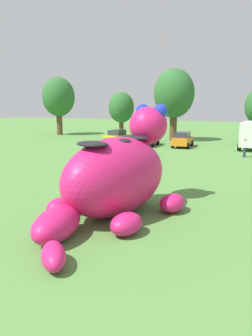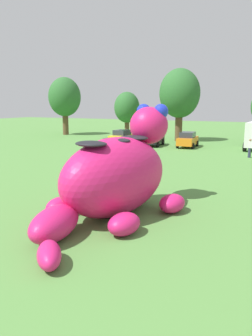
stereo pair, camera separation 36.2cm
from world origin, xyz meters
name	(u,v)px [view 2 (the right image)]	position (x,y,z in m)	size (l,w,h in m)	color
ground_plane	(121,208)	(0.00, 0.00, 0.00)	(160.00, 160.00, 0.00)	#568E42
giant_inflatable_creature	(116,175)	(0.16, -0.75, 1.76)	(5.48, 9.63, 4.80)	#E01E6B
car_yellow	(123,137)	(-11.30, 22.22, 0.86)	(2.09, 4.18, 1.72)	yellow
car_black	(153,138)	(-7.32, 22.33, 0.86)	(2.30, 4.27, 1.72)	black
car_orange	(188,140)	(-3.39, 22.86, 0.86)	(2.17, 4.22, 1.72)	orange
tree_far_left	(65,97)	(-24.99, 29.20, 5.80)	(5.00, 5.00, 8.87)	brown
tree_left	(127,108)	(-14.51, 29.89, 4.25)	(3.66, 3.66, 6.50)	brown
tree_mid_left	(180,94)	(-6.28, 28.60, 6.06)	(5.22, 5.22, 9.27)	brown
spectator_near_inflatable	(250,148)	(3.69, 18.26, 0.85)	(0.38, 0.26, 1.71)	#2D334C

